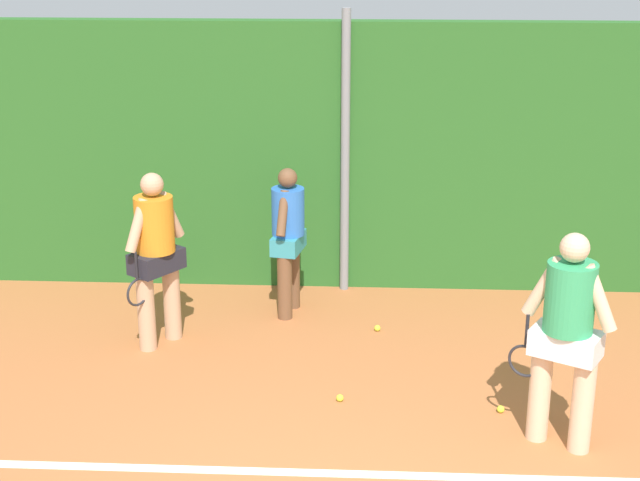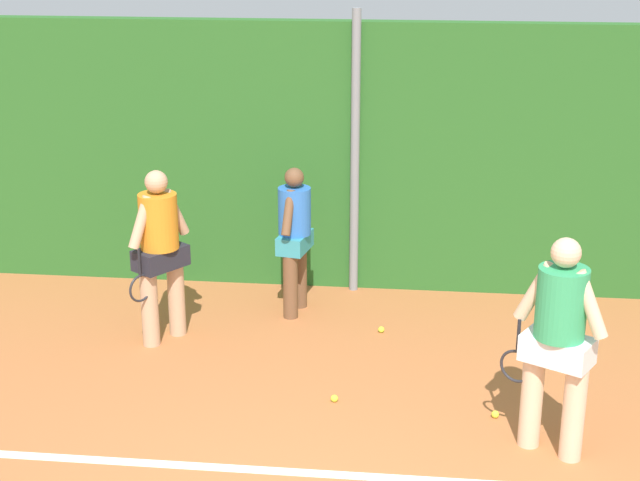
% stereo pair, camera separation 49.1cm
% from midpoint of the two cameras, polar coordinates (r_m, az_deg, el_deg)
% --- Properties ---
extents(ground_plane, '(28.32, 28.32, 0.00)m').
position_cam_midpoint_polar(ground_plane, '(7.82, -1.14, -12.92)').
color(ground_plane, '#B76638').
extents(hedge_fence_backdrop, '(18.41, 0.25, 3.04)m').
position_cam_midpoint_polar(hedge_fence_backdrop, '(10.77, 0.23, 4.97)').
color(hedge_fence_backdrop, '#286023').
rests_on(hedge_fence_backdrop, ground_plane).
extents(fence_post_center, '(0.10, 0.10, 3.19)m').
position_cam_midpoint_polar(fence_post_center, '(10.58, 0.18, 5.13)').
color(fence_post_center, gray).
rests_on(fence_post_center, ground_plane).
extents(court_baseline_paint, '(13.45, 0.10, 0.01)m').
position_cam_midpoint_polar(court_baseline_paint, '(7.63, -1.26, -13.77)').
color(court_baseline_paint, white).
rests_on(court_baseline_paint, ground_plane).
extents(player_foreground_near, '(0.77, 0.54, 1.83)m').
position_cam_midpoint_polar(player_foreground_near, '(7.72, 12.79, -5.25)').
color(player_foreground_near, beige).
rests_on(player_foreground_near, ground_plane).
extents(player_midcourt, '(0.55, 0.72, 1.78)m').
position_cam_midpoint_polar(player_midcourt, '(9.52, -11.27, -0.60)').
color(player_midcourt, tan).
rests_on(player_midcourt, ground_plane).
extents(player_backcourt_far, '(0.36, 0.67, 1.62)m').
position_cam_midpoint_polar(player_backcourt_far, '(10.12, -3.30, 0.43)').
color(player_backcourt_far, brown).
rests_on(player_backcourt_far, ground_plane).
extents(tennis_ball_1, '(0.07, 0.07, 0.07)m').
position_cam_midpoint_polar(tennis_ball_1, '(8.54, 9.12, -9.96)').
color(tennis_ball_1, '#CCDB33').
rests_on(tennis_ball_1, ground_plane).
extents(tennis_ball_3, '(0.07, 0.07, 0.07)m').
position_cam_midpoint_polar(tennis_ball_3, '(9.97, 2.04, -5.28)').
color(tennis_ball_3, '#CCDB33').
rests_on(tennis_ball_3, ground_plane).
extents(tennis_ball_4, '(0.07, 0.07, 0.07)m').
position_cam_midpoint_polar(tennis_ball_4, '(8.61, -0.46, -9.43)').
color(tennis_ball_4, '#CCDB33').
rests_on(tennis_ball_4, ground_plane).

